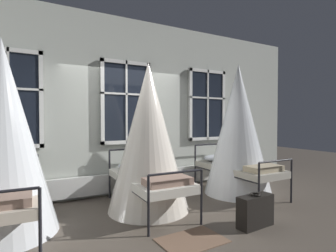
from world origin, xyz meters
TOP-DOWN VIEW (x-y plane):
  - ground at (0.00, 0.00)m, footprint 20.88×20.88m
  - back_wall_with_windows at (0.00, 1.22)m, footprint 9.10×0.10m
  - window_bank at (0.00, 1.10)m, footprint 5.07×0.10m
  - cot_first at (-2.05, 0.06)m, footprint 1.34×1.90m
  - cot_second at (0.00, 0.04)m, footprint 1.34×1.89m
  - cot_third at (1.99, 0.06)m, footprint 1.34×1.88m
  - rug_second at (0.00, -1.25)m, footprint 0.82×0.60m
  - suitcase_dark at (1.01, -1.32)m, footprint 0.57×0.25m

SIDE VIEW (x-z plane):
  - ground at x=0.00m, z-range 0.00..0.00m
  - rug_second at x=0.00m, z-range 0.00..0.01m
  - suitcase_dark at x=1.01m, z-range -0.01..0.46m
  - window_bank at x=0.00m, z-range -0.25..2.35m
  - cot_second at x=0.00m, z-range -0.04..2.39m
  - cot_first at x=-2.05m, z-range -0.04..2.51m
  - cot_third at x=1.99m, z-range -0.04..2.57m
  - back_wall_with_windows at x=0.00m, z-range 0.00..3.55m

